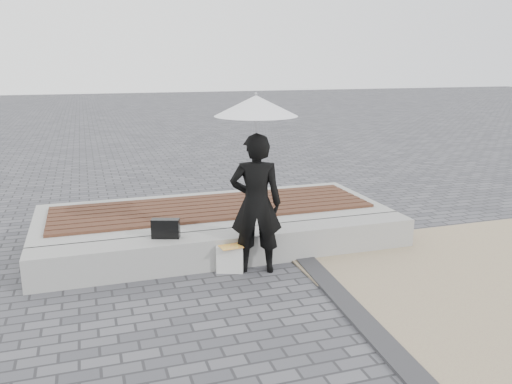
% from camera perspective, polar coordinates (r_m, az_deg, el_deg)
% --- Properties ---
extents(ground, '(80.00, 80.00, 0.00)m').
position_cam_1_polar(ground, '(5.44, 2.48, -13.53)').
color(ground, '#525257').
rests_on(ground, ground).
extents(edging_band, '(0.61, 5.20, 0.04)m').
position_cam_1_polar(edging_band, '(5.33, 12.26, -14.28)').
color(edging_band, '#323134').
rests_on(edging_band, ground).
extents(seating_ledge, '(5.00, 0.45, 0.40)m').
position_cam_1_polar(seating_ledge, '(6.75, -2.29, -6.04)').
color(seating_ledge, gray).
rests_on(seating_ledge, ground).
extents(timber_platform, '(5.00, 2.00, 0.40)m').
position_cam_1_polar(timber_platform, '(7.86, -4.68, -3.17)').
color(timber_platform, '#9E9F99').
rests_on(timber_platform, ground).
extents(timber_decking, '(4.60, 1.40, 0.04)m').
position_cam_1_polar(timber_decking, '(7.79, -4.71, -1.63)').
color(timber_decking, '#502C1D').
rests_on(timber_decking, timber_platform).
extents(woman, '(0.72, 0.58, 1.71)m').
position_cam_1_polar(woman, '(6.29, 0.00, -1.29)').
color(woman, black).
rests_on(woman, ground).
extents(parasol, '(0.97, 0.97, 1.24)m').
position_cam_1_polar(parasol, '(6.09, 0.00, 9.34)').
color(parasol, '#A2A2A7').
rests_on(parasol, ground).
extents(handbag, '(0.36, 0.22, 0.24)m').
position_cam_1_polar(handbag, '(6.55, -9.77, -3.92)').
color(handbag, black).
rests_on(handbag, seating_ledge).
extents(canvas_tote, '(0.35, 0.24, 0.34)m').
position_cam_1_polar(canvas_tote, '(6.47, -2.84, -7.24)').
color(canvas_tote, silver).
rests_on(canvas_tote, ground).
extents(magazine, '(0.28, 0.22, 0.01)m').
position_cam_1_polar(magazine, '(6.36, -2.74, -5.93)').
color(magazine, '#DE4731').
rests_on(magazine, canvas_tote).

